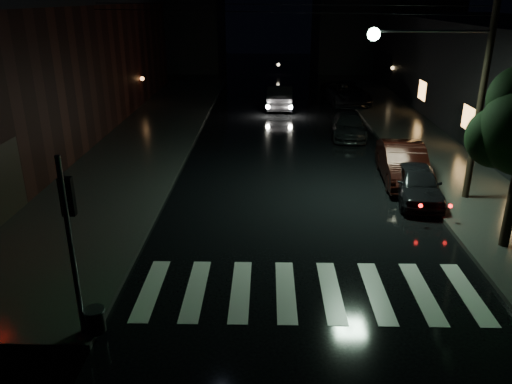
# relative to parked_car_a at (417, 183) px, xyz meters

# --- Properties ---
(ground) EXTENTS (120.00, 120.00, 0.00)m
(ground) POSITION_rel_parked_car_a_xyz_m (-7.60, -7.01, -0.68)
(ground) COLOR black
(ground) RESTS_ON ground
(sidewalk_left) EXTENTS (6.00, 44.00, 0.15)m
(sidewalk_left) POSITION_rel_parked_car_a_xyz_m (-12.60, 6.99, -0.60)
(sidewalk_left) COLOR #282826
(sidewalk_left) RESTS_ON ground
(sidewalk_right) EXTENTS (4.00, 44.00, 0.15)m
(sidewalk_right) POSITION_rel_parked_car_a_xyz_m (2.40, 6.99, -0.60)
(sidewalk_right) COLOR #282826
(sidewalk_right) RESTS_ON ground
(building_left) EXTENTS (10.00, 36.00, 7.00)m
(building_left) POSITION_rel_parked_car_a_xyz_m (-19.60, 8.99, 2.82)
(building_left) COLOR black
(building_left) RESTS_ON ground
(building_far_left) EXTENTS (14.00, 10.00, 8.00)m
(building_far_left) POSITION_rel_parked_car_a_xyz_m (-17.60, 37.99, 3.32)
(building_far_left) COLOR black
(building_far_left) RESTS_ON ground
(building_far_right) EXTENTS (14.00, 10.00, 7.00)m
(building_far_right) POSITION_rel_parked_car_a_xyz_m (6.40, 37.99, 2.82)
(building_far_right) COLOR black
(building_far_right) RESTS_ON ground
(crosswalk) EXTENTS (9.00, 3.00, 0.01)m
(crosswalk) POSITION_rel_parked_car_a_xyz_m (-4.60, -6.51, -0.67)
(crosswalk) COLOR beige
(crosswalk) RESTS_ON ground
(signal_pole_corner) EXTENTS (0.68, 0.61, 4.20)m
(signal_pole_corner) POSITION_rel_parked_car_a_xyz_m (-9.74, -8.47, 0.86)
(signal_pole_corner) COLOR slate
(signal_pole_corner) RESTS_ON ground
(utility_pole) EXTENTS (4.92, 0.44, 8.00)m
(utility_pole) POSITION_rel_parked_car_a_xyz_m (1.23, -0.01, 3.92)
(utility_pole) COLOR black
(utility_pole) RESTS_ON ground
(parked_car_a) EXTENTS (1.96, 4.10, 1.35)m
(parked_car_a) POSITION_rel_parked_car_a_xyz_m (0.00, 0.00, 0.00)
(parked_car_a) COLOR black
(parked_car_a) RESTS_ON ground
(parked_car_b) EXTENTS (2.02, 4.93, 1.59)m
(parked_car_b) POSITION_rel_parked_car_a_xyz_m (0.00, 2.12, 0.12)
(parked_car_b) COLOR black
(parked_car_b) RESTS_ON ground
(parked_car_c) EXTENTS (2.22, 4.56, 1.28)m
(parked_car_c) POSITION_rel_parked_car_a_xyz_m (-1.16, 9.34, -0.04)
(parked_car_c) COLOR black
(parked_car_c) RESTS_ON ground
(parked_car_d) EXTENTS (3.43, 6.07, 1.60)m
(parked_car_d) POSITION_rel_parked_car_a_xyz_m (0.00, 18.43, 0.12)
(parked_car_d) COLOR black
(parked_car_d) RESTS_ON ground
(oncoming_car) EXTENTS (1.87, 4.94, 1.61)m
(oncoming_car) POSITION_rel_parked_car_a_xyz_m (-4.82, 16.89, 0.13)
(oncoming_car) COLOR black
(oncoming_car) RESTS_ON ground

